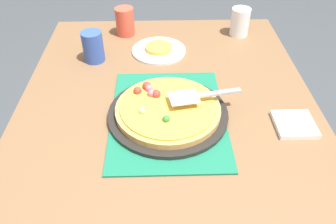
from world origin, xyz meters
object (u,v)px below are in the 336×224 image
pizza_server (199,95)px  pizza_pan (168,114)px  plate_near_left (159,51)px  cup_near (240,22)px  napkin_stack (295,124)px  cup_far (125,22)px  pizza (167,108)px  cup_corner (93,47)px  served_slice_left (159,48)px

pizza_server → pizza_pan: bearing=-79.5°
plate_near_left → cup_near: cup_near is taller
plate_near_left → cup_near: 0.38m
pizza_pan → napkin_stack: bearing=81.9°
plate_near_left → cup_near: bearing=111.4°
cup_far → pizza: bearing=16.7°
pizza_pan → cup_near: 0.64m
cup_corner → napkin_stack: 0.78m
cup_near → cup_corner: bearing=-72.1°
pizza_pan → cup_far: cup_far is taller
plate_near_left → cup_near: size_ratio=1.83×
pizza → cup_far: bearing=-163.3°
pizza → cup_near: (-0.55, 0.33, 0.03)m
cup_corner → pizza: bearing=38.4°
napkin_stack → pizza_pan: bearing=-98.1°
pizza_pan → plate_near_left: (-0.41, -0.03, -0.01)m
napkin_stack → plate_near_left: bearing=-138.3°
pizza → napkin_stack: 0.40m
pizza_server → cup_far: bearing=-154.0°
pizza_pan → napkin_stack: pizza_pan is taller
pizza_pan → cup_near: cup_near is taller
pizza → plate_near_left: (-0.41, -0.02, -0.03)m
pizza_pan → cup_corner: cup_corner is taller
plate_near_left → pizza_server: 0.41m
pizza_server → napkin_stack: (0.07, 0.29, -0.06)m
served_slice_left → cup_near: size_ratio=0.92×
pizza_pan → cup_near: (-0.55, 0.33, 0.05)m
pizza → cup_near: bearing=148.8°
pizza_pan → pizza_server: pizza_server is taller
cup_far → napkin_stack: size_ratio=1.00×
cup_near → cup_corner: size_ratio=1.00×
pizza → cup_far: 0.59m
cup_near → pizza_server: size_ratio=0.51×
cup_near → pizza_server: 0.58m
pizza_pan → napkin_stack: (0.06, 0.39, -0.01)m
cup_corner → pizza_server: size_ratio=0.51×
pizza → pizza_server: 0.11m
cup_corner → napkin_stack: bearing=58.7°
cup_near → served_slice_left: bearing=-68.6°
cup_near → pizza: bearing=-31.2°
pizza_pan → pizza_server: bearing=100.5°
pizza_pan → plate_near_left: bearing=-176.4°
pizza_pan → cup_near: size_ratio=3.17×
plate_near_left → pizza_server: bearing=17.3°
napkin_stack → cup_far: bearing=-138.0°
plate_near_left → cup_corner: cup_corner is taller
served_slice_left → cup_corner: bearing=-77.1°
pizza → cup_near: 0.64m
cup_far → napkin_stack: cup_far is taller
cup_corner → cup_far: bearing=153.4°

